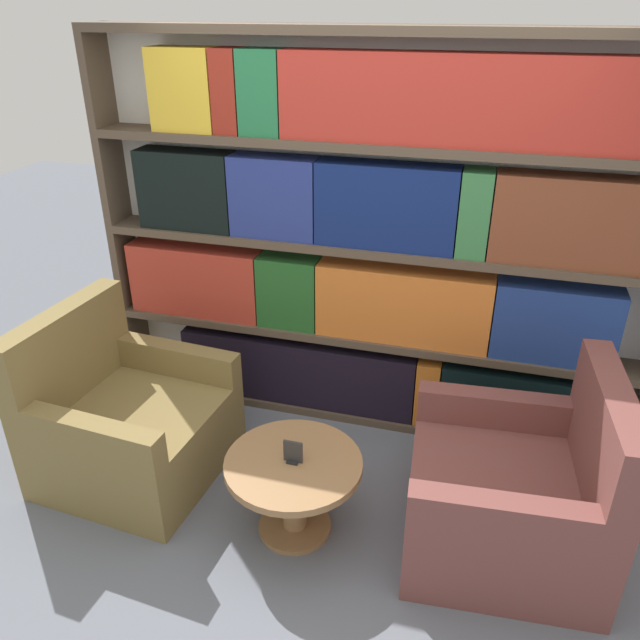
# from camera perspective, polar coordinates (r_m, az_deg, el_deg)

# --- Properties ---
(ground_plane) EXTENTS (14.00, 14.00, 0.00)m
(ground_plane) POSITION_cam_1_polar(r_m,az_deg,el_deg) (3.41, -0.95, -20.16)
(ground_plane) COLOR slate
(bookshelf) EXTENTS (3.37, 0.30, 2.40)m
(bookshelf) POSITION_cam_1_polar(r_m,az_deg,el_deg) (3.76, 4.59, 6.45)
(bookshelf) COLOR silver
(bookshelf) RESTS_ON ground_plane
(armchair_left) EXTENTS (1.00, 1.00, 0.99)m
(armchair_left) POSITION_cam_1_polar(r_m,az_deg,el_deg) (3.84, -17.17, -8.98)
(armchair_left) COLOR olive
(armchair_left) RESTS_ON ground_plane
(armchair_right) EXTENTS (1.00, 1.00, 0.99)m
(armchair_right) POSITION_cam_1_polar(r_m,az_deg,el_deg) (3.36, 17.37, -15.04)
(armchair_right) COLOR brown
(armchair_right) RESTS_ON ground_plane
(coffee_table) EXTENTS (0.70, 0.70, 0.45)m
(coffee_table) POSITION_cam_1_polar(r_m,az_deg,el_deg) (3.28, -2.41, -14.50)
(coffee_table) COLOR olive
(coffee_table) RESTS_ON ground_plane
(table_sign) EXTENTS (0.10, 0.06, 0.12)m
(table_sign) POSITION_cam_1_polar(r_m,az_deg,el_deg) (3.17, -2.47, -12.08)
(table_sign) COLOR black
(table_sign) RESTS_ON coffee_table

